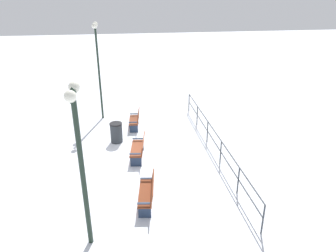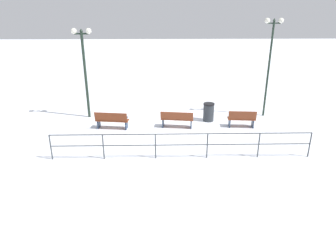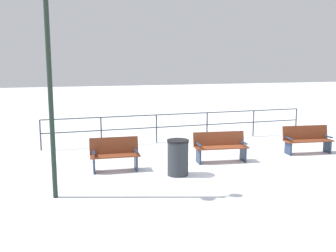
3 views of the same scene
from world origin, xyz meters
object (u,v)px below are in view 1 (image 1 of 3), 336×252
at_px(lamppost_middle, 79,144).
at_px(trash_bin, 116,133).
at_px(bench_second, 139,148).
at_px(lamppost_near, 97,53).
at_px(bench_third, 148,192).
at_px(bench_nearest, 135,120).

bearing_deg(lamppost_middle, trash_bin, -96.78).
distance_m(bench_second, trash_bin, 1.95).
bearing_deg(lamppost_near, lamppost_middle, 90.00).
bearing_deg(bench_second, lamppost_middle, 77.98).
bearing_deg(bench_third, lamppost_middle, 47.57).
distance_m(lamppost_near, trash_bin, 4.51).
bearing_deg(bench_second, bench_third, 99.52).
bearing_deg(bench_nearest, bench_second, 94.34).
distance_m(bench_third, trash_bin, 5.04).
distance_m(bench_nearest, bench_second, 3.22).
height_order(bench_third, lamppost_near, lamppost_near).
xyz_separation_m(bench_nearest, lamppost_near, (1.74, -1.66, 3.14)).
relative_size(bench_third, lamppost_near, 0.32).
height_order(bench_nearest, bench_third, bench_nearest).
bearing_deg(lamppost_near, trash_bin, 103.55).
relative_size(bench_second, lamppost_near, 0.32).
xyz_separation_m(lamppost_near, lamppost_middle, (0.00, 9.61, -0.45)).
bearing_deg(trash_bin, lamppost_near, -76.45).
height_order(bench_nearest, bench_second, bench_nearest).
bearing_deg(lamppost_near, bench_second, 109.31).
distance_m(bench_nearest, bench_third, 6.44).
height_order(bench_second, trash_bin, trash_bin).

